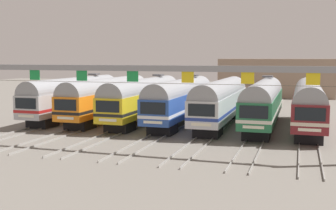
% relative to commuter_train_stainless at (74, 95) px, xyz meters
% --- Properties ---
extents(ground_plane, '(160.00, 160.00, 0.00)m').
position_rel_commuter_train_stainless_xyz_m(ground_plane, '(12.85, 0.00, -2.69)').
color(ground_plane, slate).
extents(track_bed, '(27.21, 70.00, 0.15)m').
position_rel_commuter_train_stainless_xyz_m(track_bed, '(12.85, 17.00, -2.61)').
color(track_bed, gray).
rests_on(track_bed, ground).
extents(commuter_train_stainless, '(2.88, 18.06, 5.05)m').
position_rel_commuter_train_stainless_xyz_m(commuter_train_stainless, '(0.00, 0.00, 0.00)').
color(commuter_train_stainless, '#B2B5BA').
rests_on(commuter_train_stainless, ground).
extents(commuter_train_orange, '(2.88, 18.06, 4.77)m').
position_rel_commuter_train_stainless_xyz_m(commuter_train_orange, '(4.28, -0.00, -0.00)').
color(commuter_train_orange, orange).
rests_on(commuter_train_orange, ground).
extents(commuter_train_yellow, '(2.88, 18.06, 5.05)m').
position_rel_commuter_train_stainless_xyz_m(commuter_train_yellow, '(8.57, 0.00, 0.00)').
color(commuter_train_yellow, gold).
rests_on(commuter_train_yellow, ground).
extents(commuter_train_blue, '(2.88, 18.06, 5.05)m').
position_rel_commuter_train_stainless_xyz_m(commuter_train_blue, '(12.85, 0.00, 0.00)').
color(commuter_train_blue, '#284C9E').
rests_on(commuter_train_blue, ground).
extents(commuter_train_silver, '(2.88, 18.06, 4.77)m').
position_rel_commuter_train_stainless_xyz_m(commuter_train_silver, '(17.14, -0.00, -0.00)').
color(commuter_train_silver, silver).
rests_on(commuter_train_silver, ground).
extents(commuter_train_green, '(2.88, 18.06, 5.05)m').
position_rel_commuter_train_stainless_xyz_m(commuter_train_green, '(21.42, 0.00, 0.00)').
color(commuter_train_green, '#236B42').
rests_on(commuter_train_green, ground).
extents(commuter_train_maroon, '(2.88, 18.06, 4.77)m').
position_rel_commuter_train_stainless_xyz_m(commuter_train_maroon, '(25.71, -0.00, -0.00)').
color(commuter_train_maroon, maroon).
rests_on(commuter_train_maroon, ground).
extents(catenary_gantry, '(30.95, 0.44, 6.97)m').
position_rel_commuter_train_stainless_xyz_m(catenary_gantry, '(12.85, -13.50, 2.76)').
color(catenary_gantry, gray).
rests_on(catenary_gantry, ground).
extents(maintenance_building, '(20.03, 10.00, 6.81)m').
position_rel_commuter_train_stainless_xyz_m(maintenance_building, '(20.60, 37.23, 0.72)').
color(maintenance_building, gray).
rests_on(maintenance_building, ground).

